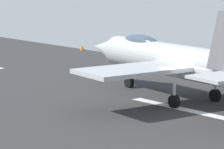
% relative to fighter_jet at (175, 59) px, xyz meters
% --- Properties ---
extents(ground_plane, '(400.00, 400.00, 0.00)m').
position_rel_fighter_jet_xyz_m(ground_plane, '(-2.69, 1.70, -2.47)').
color(ground_plane, slate).
extents(runway_strip, '(240.00, 26.00, 0.02)m').
position_rel_fighter_jet_xyz_m(runway_strip, '(-2.70, 1.70, -2.46)').
color(runway_strip, '#323332').
rests_on(runway_strip, ground).
extents(fighter_jet, '(17.18, 14.36, 5.67)m').
position_rel_fighter_jet_xyz_m(fighter_jet, '(0.00, 0.00, 0.00)').
color(fighter_jet, '#B1B5B3').
rests_on(fighter_jet, ground).
extents(marker_cone_mid, '(0.44, 0.44, 0.55)m').
position_rel_fighter_jet_xyz_m(marker_cone_mid, '(7.03, -10.71, -2.20)').
color(marker_cone_mid, orange).
rests_on(marker_cone_mid, ground).
extents(marker_cone_far, '(0.44, 0.44, 0.55)m').
position_rel_fighter_jet_xyz_m(marker_cone_far, '(22.82, -10.71, -2.20)').
color(marker_cone_far, orange).
rests_on(marker_cone_far, ground).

